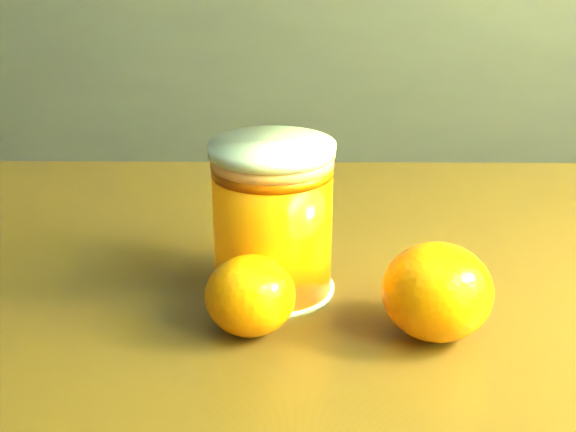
# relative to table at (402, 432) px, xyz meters

# --- Properties ---
(kitchen_counter) EXTENTS (3.15, 0.60, 0.90)m
(kitchen_counter) POSITION_rel_table_xyz_m (-0.99, 1.21, -0.17)
(kitchen_counter) COLOR #525257
(kitchen_counter) RESTS_ON ground
(table) EXTENTS (1.05, 0.82, 0.71)m
(table) POSITION_rel_table_xyz_m (0.00, 0.00, 0.00)
(table) COLOR brown
(table) RESTS_ON ground
(juice_glass) EXTENTS (0.09, 0.09, 0.11)m
(juice_glass) POSITION_rel_table_xyz_m (-0.10, 0.03, 0.14)
(juice_glass) COLOR orange
(juice_glass) RESTS_ON table
(orange_front) EXTENTS (0.07, 0.07, 0.05)m
(orange_front) POSITION_rel_table_xyz_m (-0.10, -0.03, 0.12)
(orange_front) COLOR orange
(orange_front) RESTS_ON table
(orange_back) EXTENTS (0.08, 0.08, 0.06)m
(orange_back) POSITION_rel_table_xyz_m (0.02, -0.02, 0.12)
(orange_back) COLOR orange
(orange_back) RESTS_ON table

